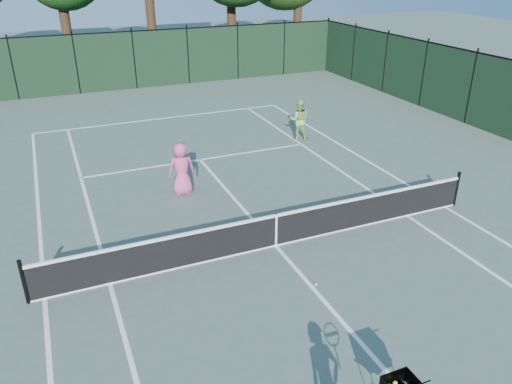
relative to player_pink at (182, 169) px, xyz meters
name	(u,v)px	position (x,y,z in m)	size (l,w,h in m)	color
ground	(276,246)	(1.31, -3.94, -0.82)	(90.00, 90.00, 0.00)	#4C5C51
sideline_doubles_left	(45,299)	(-4.17, -3.94, -0.82)	(0.10, 23.77, 0.01)	white
sideline_doubles_right	(445,207)	(6.80, -3.94, -0.82)	(0.10, 23.77, 0.01)	white
sideline_singles_left	(110,284)	(-2.80, -3.94, -0.82)	(0.10, 23.77, 0.01)	white
sideline_singles_right	(407,216)	(5.43, -3.94, -0.82)	(0.10, 23.77, 0.01)	white
baseline_far	(164,118)	(1.31, 7.95, -0.82)	(10.97, 0.10, 0.01)	white
service_line_far	(200,160)	(1.31, 2.46, -0.82)	(8.23, 0.10, 0.01)	white
center_service_line	(276,246)	(1.31, -3.94, -0.82)	(0.10, 12.80, 0.01)	white
tennis_net	(276,230)	(1.31, -3.94, -0.34)	(11.69, 0.09, 1.06)	black
fence_far	(134,61)	(1.31, 14.06, 0.68)	(24.00, 0.05, 3.00)	black
player_pink	(182,169)	(0.00, 0.00, 0.00)	(0.85, 0.60, 1.64)	#D64B85
player_green	(299,120)	(5.61, 3.06, -0.02)	(0.96, 0.88, 1.60)	#9BBE5F
loose_ball_midcourt	(316,284)	(1.42, -5.82, -0.79)	(0.07, 0.07, 0.07)	#EAF231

